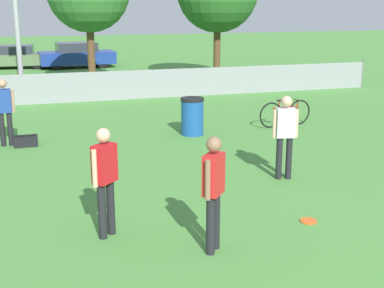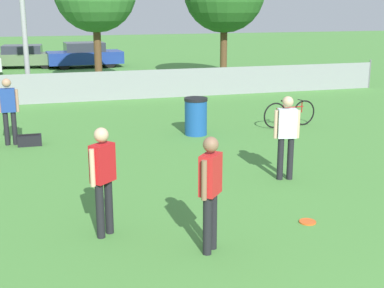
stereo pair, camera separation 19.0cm
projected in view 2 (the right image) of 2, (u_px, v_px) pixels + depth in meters
name	position (u px, v px, depth m)	size (l,w,h in m)	color
fence_backline	(142.00, 84.00, 20.41)	(20.00, 0.07, 1.21)	gray
player_receiver_white	(287.00, 132.00, 10.94)	(0.53, 0.30, 1.76)	black
player_thrower_red	(103.00, 174.00, 8.24)	(0.43, 0.42, 1.76)	black
player_defender_red	(210.00, 186.00, 7.70)	(0.41, 0.43, 1.76)	black
spectator_in_blue	(9.00, 107.00, 13.65)	(0.52, 0.23, 1.73)	black
frisbee_disc	(308.00, 222.00, 8.98)	(0.29, 0.29, 0.03)	#E5591E
bicycle_sideline	(290.00, 114.00, 15.84)	(1.76, 0.44, 0.82)	black
trash_bin	(196.00, 116.00, 14.84)	(0.65, 0.65, 1.04)	#194C99
gear_bag_sideline	(30.00, 140.00, 13.81)	(0.60, 0.33, 0.29)	black
parked_car_olive	(23.00, 57.00, 30.15)	(4.17, 2.04, 1.27)	black
parked_car_blue	(85.00, 55.00, 30.38)	(4.27, 2.12, 1.40)	black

